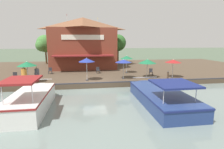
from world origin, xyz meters
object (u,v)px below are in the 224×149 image
object	(u,v)px
person_mid_patio	(24,73)
tree_behind_restaurant	(117,43)
cafe_chair_far_corner_seat	(98,70)
person_near_entrance	(37,73)
patio_umbrella_back_row	(123,61)
mooring_post	(168,76)
patio_umbrella_far_corner	(27,64)
waterfront_restaurant	(83,42)
patio_umbrella_mid_patio_left	(147,61)
cafe_chair_beside_entrance	(50,70)
patio_umbrella_by_entrance	(87,60)
cafe_chair_mid_patio	(151,71)
cafe_chair_back_row_seat	(37,72)
patio_umbrella_mid_patio_right	(127,57)
motorboat_distant_upstream	(33,98)
patio_umbrella_near_quay_edge	(173,61)
tree_downstream_bank	(44,44)
cafe_chair_under_first_umbrella	(15,76)
motorboat_outer_channel	(158,94)

from	to	relation	value
person_mid_patio	tree_behind_restaurant	bearing A→B (deg)	141.26
cafe_chair_far_corner_seat	person_near_entrance	size ratio (longest dim) A/B	0.53
patio_umbrella_back_row	mooring_post	world-z (taller)	patio_umbrella_back_row
patio_umbrella_back_row	patio_umbrella_far_corner	bearing A→B (deg)	-87.53
waterfront_restaurant	person_near_entrance	bearing A→B (deg)	-23.66
patio_umbrella_far_corner	patio_umbrella_back_row	bearing A→B (deg)	92.47
patio_umbrella_far_corner	patio_umbrella_mid_patio_left	size ratio (longest dim) A/B	1.00
cafe_chair_far_corner_seat	cafe_chair_beside_entrance	size ratio (longest dim) A/B	1.00
patio_umbrella_back_row	mooring_post	distance (m)	5.26
patio_umbrella_by_entrance	cafe_chair_far_corner_seat	size ratio (longest dim) A/B	2.97
waterfront_restaurant	cafe_chair_far_corner_seat	world-z (taller)	waterfront_restaurant
cafe_chair_mid_patio	cafe_chair_beside_entrance	bearing A→B (deg)	-102.68
patio_umbrella_mid_patio_left	cafe_chair_back_row_seat	size ratio (longest dim) A/B	2.65
patio_umbrella_mid_patio_right	motorboat_distant_upstream	size ratio (longest dim) A/B	0.34
cafe_chair_beside_entrance	cafe_chair_mid_patio	xyz separation A→B (m)	(2.93, 13.01, 0.00)
cafe_chair_back_row_seat	cafe_chair_mid_patio	size ratio (longest dim) A/B	1.00
tree_behind_restaurant	cafe_chair_beside_entrance	bearing A→B (deg)	-47.96
waterfront_restaurant	patio_umbrella_near_quay_edge	bearing A→B (deg)	42.70
waterfront_restaurant	cafe_chair_beside_entrance	size ratio (longest dim) A/B	13.63
cafe_chair_back_row_seat	tree_downstream_bank	xyz separation A→B (m)	(-12.30, -1.44, 3.30)
patio_umbrella_mid_patio_right	cafe_chair_beside_entrance	distance (m)	10.46
cafe_chair_under_first_umbrella	cafe_chair_beside_entrance	bearing A→B (deg)	134.07
patio_umbrella_near_quay_edge	tree_downstream_bank	world-z (taller)	tree_downstream_bank
waterfront_restaurant	patio_umbrella_far_corner	xyz separation A→B (m)	(11.62, -5.78, -2.19)
patio_umbrella_back_row	cafe_chair_under_first_umbrella	size ratio (longest dim) A/B	2.68
cafe_chair_under_first_umbrella	motorboat_outer_channel	bearing A→B (deg)	60.03
patio_umbrella_back_row	cafe_chair_under_first_umbrella	bearing A→B (deg)	-96.23
mooring_post	patio_umbrella_near_quay_edge	bearing A→B (deg)	136.87
person_mid_patio	person_near_entrance	bearing A→B (deg)	134.82
patio_umbrella_near_quay_edge	cafe_chair_far_corner_seat	bearing A→B (deg)	-116.05
person_mid_patio	motorboat_outer_channel	world-z (taller)	person_mid_patio
patio_umbrella_near_quay_edge	patio_umbrella_by_entrance	xyz separation A→B (m)	(0.04, -10.19, 0.30)
cafe_chair_back_row_seat	motorboat_distant_upstream	bearing A→B (deg)	12.72
mooring_post	tree_downstream_bank	world-z (taller)	tree_downstream_bank
motorboat_distant_upstream	motorboat_outer_channel	distance (m)	9.64
cafe_chair_back_row_seat	tree_downstream_bank	bearing A→B (deg)	-173.32
cafe_chair_mid_patio	motorboat_outer_channel	distance (m)	8.57
cafe_chair_back_row_seat	motorboat_distant_upstream	size ratio (longest dim) A/B	0.12
patio_umbrella_mid_patio_right	tree_behind_restaurant	xyz separation A→B (m)	(-10.76, 0.68, 1.77)
waterfront_restaurant	patio_umbrella_back_row	world-z (taller)	waterfront_restaurant
patio_umbrella_back_row	cafe_chair_beside_entrance	distance (m)	10.20
tree_downstream_bank	patio_umbrella_far_corner	bearing A→B (deg)	5.52
patio_umbrella_near_quay_edge	tree_behind_restaurant	world-z (taller)	tree_behind_restaurant
cafe_chair_mid_patio	motorboat_distant_upstream	world-z (taller)	motorboat_distant_upstream
patio_umbrella_near_quay_edge	cafe_chair_under_first_umbrella	bearing A→B (deg)	-95.01
patio_umbrella_near_quay_edge	patio_umbrella_far_corner	bearing A→B (deg)	-89.35
motorboat_distant_upstream	cafe_chair_far_corner_seat	bearing A→B (deg)	152.13
patio_umbrella_back_row	mooring_post	size ratio (longest dim) A/B	2.38
patio_umbrella_far_corner	patio_umbrella_by_entrance	bearing A→B (deg)	91.31
patio_umbrella_back_row	cafe_chair_under_first_umbrella	distance (m)	12.47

